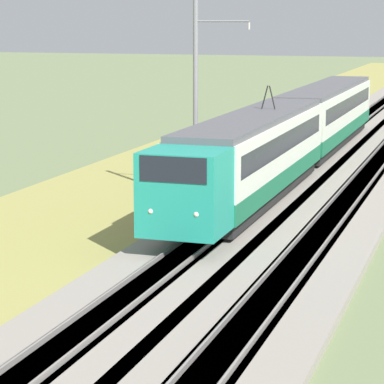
% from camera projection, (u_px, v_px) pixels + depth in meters
% --- Properties ---
extents(ballast_main, '(240.00, 4.40, 0.30)m').
position_uv_depth(ballast_main, '(313.00, 158.00, 53.40)').
color(ballast_main, gray).
rests_on(ballast_main, ground).
extents(ballast_adjacent, '(240.00, 4.40, 0.30)m').
position_uv_depth(ballast_adjacent, '(380.00, 162.00, 52.21)').
color(ballast_adjacent, gray).
rests_on(ballast_adjacent, ground).
extents(track_main, '(240.00, 1.57, 0.45)m').
position_uv_depth(track_main, '(313.00, 158.00, 53.40)').
color(track_main, '#4C4238').
rests_on(track_main, ground).
extents(track_adjacent, '(240.00, 1.57, 0.45)m').
position_uv_depth(track_adjacent, '(380.00, 161.00, 52.21)').
color(track_adjacent, '#4C4238').
rests_on(track_adjacent, ground).
extents(grass_verge, '(240.00, 10.61, 0.12)m').
position_uv_depth(grass_verge, '(211.00, 155.00, 55.33)').
color(grass_verge, '#99934C').
rests_on(grass_verge, ground).
extents(passenger_train, '(39.04, 2.92, 5.21)m').
position_uv_depth(passenger_train, '(296.00, 129.00, 48.22)').
color(passenger_train, teal).
rests_on(passenger_train, ground).
extents(catenary_mast_mid, '(0.22, 2.56, 9.03)m').
position_uv_depth(catenary_mast_mid, '(197.00, 101.00, 40.10)').
color(catenary_mast_mid, slate).
rests_on(catenary_mast_mid, ground).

